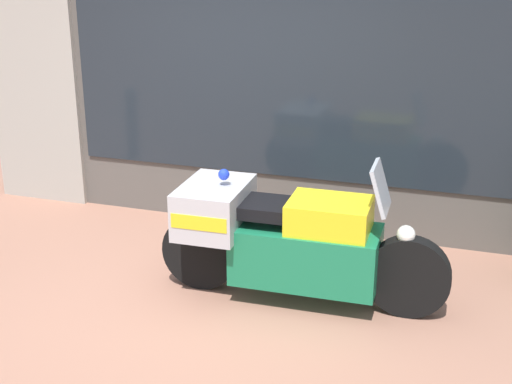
% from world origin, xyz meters
% --- Properties ---
extents(ground_plane, '(60.00, 60.00, 0.00)m').
position_xyz_m(ground_plane, '(0.00, 0.00, 0.00)').
color(ground_plane, '#9E6B56').
extents(shop_building, '(5.87, 0.55, 3.94)m').
position_xyz_m(shop_building, '(-0.44, 2.00, 1.98)').
color(shop_building, '#56514C').
rests_on(shop_building, ground).
extents(window_display, '(4.38, 0.30, 2.11)m').
position_xyz_m(window_display, '(0.44, 2.03, 0.50)').
color(window_display, slate).
rests_on(window_display, ground).
extents(paramedic_motorcycle, '(2.32, 0.74, 1.19)m').
position_xyz_m(paramedic_motorcycle, '(0.74, 0.38, 0.53)').
color(paramedic_motorcycle, black).
rests_on(paramedic_motorcycle, ground).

